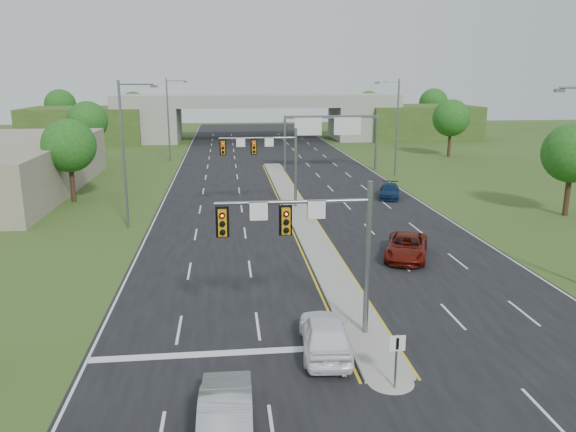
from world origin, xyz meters
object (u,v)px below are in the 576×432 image
(signal_mast_far, at_px, (269,155))
(sign_gantry, at_px, (330,128))
(car_white, at_px, (325,334))
(car_far_a, at_px, (407,247))
(overpass, at_px, (258,120))
(car_far_b, at_px, (390,191))
(keep_right_sign, at_px, (397,353))
(signal_mast_near, at_px, (316,236))
(car_silver, at_px, (226,410))

(signal_mast_far, xyz_separation_m, sign_gantry, (8.95, 19.99, 0.51))
(car_white, xyz_separation_m, car_far_a, (7.34, 11.84, -0.09))
(overpass, xyz_separation_m, car_far_b, (9.45, -51.55, -2.89))
(sign_gantry, bearing_deg, signal_mast_far, -114.11)
(car_far_a, distance_m, car_far_b, 18.44)
(sign_gantry, bearing_deg, keep_right_sign, -97.70)
(signal_mast_near, distance_m, signal_mast_far, 25.00)
(signal_mast_far, relative_size, keep_right_sign, 3.18)
(car_far_a, bearing_deg, signal_mast_far, 139.04)
(overpass, distance_m, car_silver, 86.62)
(car_white, bearing_deg, car_far_b, -106.76)
(sign_gantry, height_order, overpass, overpass)
(car_silver, relative_size, car_far_a, 0.91)
(keep_right_sign, height_order, car_far_a, keep_right_sign)
(signal_mast_near, xyz_separation_m, car_white, (0.21, -1.28, -3.87))
(car_white, height_order, car_far_b, car_white)
(car_white, bearing_deg, signal_mast_near, -76.27)
(signal_mast_near, xyz_separation_m, car_far_b, (11.72, 28.52, -4.06))
(signal_mast_near, relative_size, overpass, 0.09)
(signal_mast_far, xyz_separation_m, car_far_a, (7.55, -14.44, -3.96))
(car_far_b, bearing_deg, signal_mast_far, -145.50)
(sign_gantry, height_order, car_far_b, sign_gantry)
(car_silver, bearing_deg, keep_right_sign, -162.32)
(signal_mast_near, relative_size, car_white, 1.43)
(signal_mast_near, bearing_deg, sign_gantry, 78.75)
(sign_gantry, xyz_separation_m, car_far_a, (-1.39, -34.44, -4.48))
(car_far_a, bearing_deg, car_far_b, 98.37)
(overpass, bearing_deg, sign_gantry, -79.21)
(keep_right_sign, height_order, car_far_b, keep_right_sign)
(car_far_a, bearing_deg, car_silver, -102.82)
(car_far_a, bearing_deg, keep_right_sign, -87.97)
(signal_mast_far, height_order, sign_gantry, signal_mast_far)
(car_far_a, relative_size, car_far_b, 1.20)
(sign_gantry, bearing_deg, car_silver, -104.08)
(sign_gantry, distance_m, overpass, 35.75)
(signal_mast_near, bearing_deg, car_far_a, 54.43)
(car_white, xyz_separation_m, car_silver, (-4.12, -5.00, -0.04))
(car_silver, bearing_deg, signal_mast_far, -95.90)
(car_far_b, bearing_deg, overpass, 118.17)
(signal_mast_near, height_order, car_far_a, signal_mast_near)
(overpass, bearing_deg, car_white, -91.45)
(signal_mast_far, bearing_deg, car_silver, -97.13)
(car_far_b, bearing_deg, signal_mast_near, -94.56)
(keep_right_sign, distance_m, car_white, 3.84)
(signal_mast_near, height_order, car_silver, signal_mast_near)
(overpass, distance_m, car_far_b, 52.49)
(car_silver, bearing_deg, overpass, -92.86)
(signal_mast_far, distance_m, car_silver, 31.76)
(signal_mast_far, distance_m, car_white, 26.56)
(car_silver, height_order, car_far_a, car_silver)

